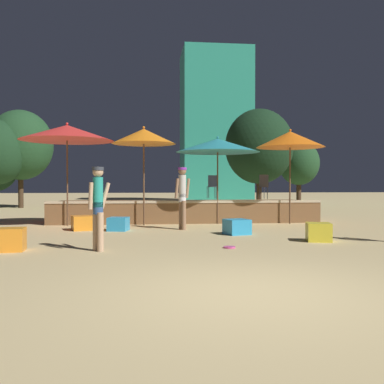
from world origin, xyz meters
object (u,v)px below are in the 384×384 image
Objects in this scene: frisbee_disc at (229,247)px; cube_seat_3 at (118,224)px; patio_umbrella_2 at (218,146)px; cube_seat_0 at (319,232)px; background_tree_0 at (259,147)px; patio_umbrella_1 at (290,140)px; patio_umbrella_3 at (67,133)px; cube_seat_4 at (11,239)px; cube_seat_2 at (83,223)px; person_0 at (182,194)px; cube_seat_1 at (237,227)px; background_tree_4 at (299,163)px; bistro_chair_1 at (212,184)px; bistro_chair_0 at (263,184)px; person_2 at (98,204)px; patio_umbrella_0 at (144,136)px; background_tree_2 at (20,145)px.

cube_seat_3 is at bearing 124.89° from frisbee_disc.
cube_seat_0 is (1.60, -4.59, -2.40)m from patio_umbrella_2.
cube_seat_0 is 12.75m from background_tree_0.
patio_umbrella_2 is at bearing 173.69° from patio_umbrella_1.
patio_umbrella_3 is 5.85m from cube_seat_4.
person_0 is (2.88, -0.16, 0.84)m from cube_seat_2.
cube_seat_0 is 6.70m from cube_seat_4.
person_0 is at bearing 134.67° from cube_seat_1.
background_tree_4 is (6.58, 10.21, -0.06)m from patio_umbrella_2.
cube_seat_3 is at bearing -108.79° from bistro_chair_1.
bistro_chair_0 is at bearing 31.48° from cube_seat_3.
background_tree_0 reaches higher than cube_seat_2.
cube_seat_1 is at bearing -130.97° from patio_umbrella_1.
patio_umbrella_1 is at bearing 79.46° from cube_seat_0.
patio_umbrella_1 is 1.89× the size of person_2.
cube_seat_4 is 5.26m from person_0.
person_0 is (1.12, -1.43, -1.81)m from patio_umbrella_0.
cube_seat_2 is at bearing -115.17° from person_0.
bistro_chair_1 is (2.65, 2.64, -1.54)m from patio_umbrella_0.
patio_umbrella_3 is 1.80× the size of person_0.
bistro_chair_0 is 2.03m from bistro_chair_1.
background_tree_0 is at bearing 42.95° from patio_umbrella_3.
patio_umbrella_0 is 0.59× the size of background_tree_2.
cube_seat_1 is at bearing 88.88° from person_2.
patio_umbrella_3 is at bearing 135.85° from cube_seat_3.
person_2 is 0.32× the size of background_tree_0.
cube_seat_3 is at bearing 139.85° from person_2.
patio_umbrella_2 is at bearing 29.56° from cube_seat_3.
patio_umbrella_1 is 6.61m from frisbee_disc.
patio_umbrella_0 is 4.94× the size of cube_seat_0.
patio_umbrella_2 is 5.08m from cube_seat_2.
patio_umbrella_2 is 5.42m from cube_seat_0.
cube_seat_1 is 0.43× the size of person_2.
patio_umbrella_1 is 2.43m from patio_umbrella_2.
background_tree_0 is (1.88, 12.23, 3.07)m from cube_seat_0.
bistro_chair_1 is at bearing 85.41° from patio_umbrella_2.
background_tree_4 reaches higher than frisbee_disc.
cube_seat_0 reaches higher than cube_seat_3.
cube_seat_1 is at bearing -30.65° from patio_umbrella_3.
patio_umbrella_3 is 4.59× the size of cube_seat_1.
cube_seat_4 is at bearing -173.81° from cube_seat_0.
cube_seat_1 is 0.13× the size of background_tree_2.
bistro_chair_1 is at bearing 101.46° from cube_seat_0.
cube_seat_1 is at bearing -116.39° from background_tree_4.
bistro_chair_1 is 0.23× the size of background_tree_4.
patio_umbrella_1 is 9.38m from cube_seat_4.
cube_seat_0 is 2.59× the size of frisbee_disc.
person_2 is at bearing -94.04° from bistro_chair_1.
cube_seat_3 is (-0.72, -1.54, -2.67)m from patio_umbrella_0.
patio_umbrella_3 is at bearing -137.05° from background_tree_0.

